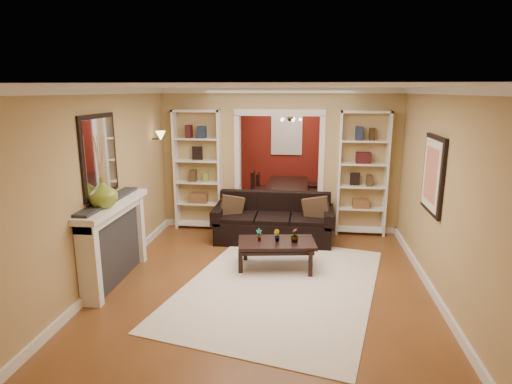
# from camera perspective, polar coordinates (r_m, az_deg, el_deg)

# --- Properties ---
(floor) EXTENTS (8.00, 8.00, 0.00)m
(floor) POSITION_cam_1_polar(r_m,az_deg,el_deg) (7.39, 2.32, -7.65)
(floor) COLOR brown
(floor) RESTS_ON ground
(ceiling) EXTENTS (8.00, 8.00, 0.00)m
(ceiling) POSITION_cam_1_polar(r_m,az_deg,el_deg) (6.89, 2.53, 13.80)
(ceiling) COLOR white
(ceiling) RESTS_ON ground
(wall_back) EXTENTS (8.00, 0.00, 8.00)m
(wall_back) POSITION_cam_1_polar(r_m,az_deg,el_deg) (10.96, 4.10, 6.54)
(wall_back) COLOR tan
(wall_back) RESTS_ON ground
(wall_front) EXTENTS (8.00, 0.00, 8.00)m
(wall_front) POSITION_cam_1_polar(r_m,az_deg,el_deg) (3.20, -3.42, -10.59)
(wall_front) COLOR tan
(wall_front) RESTS_ON ground
(wall_left) EXTENTS (0.00, 8.00, 8.00)m
(wall_left) POSITION_cam_1_polar(r_m,az_deg,el_deg) (7.53, -14.93, 3.00)
(wall_left) COLOR tan
(wall_left) RESTS_ON ground
(wall_right) EXTENTS (0.00, 8.00, 8.00)m
(wall_right) POSITION_cam_1_polar(r_m,az_deg,el_deg) (7.20, 20.58, 2.13)
(wall_right) COLOR tan
(wall_right) RESTS_ON ground
(partition_wall) EXTENTS (4.50, 0.15, 2.70)m
(partition_wall) POSITION_cam_1_polar(r_m,az_deg,el_deg) (8.19, 3.09, 4.24)
(partition_wall) COLOR tan
(partition_wall) RESTS_ON floor
(red_back_panel) EXTENTS (4.44, 0.04, 2.64)m
(red_back_panel) POSITION_cam_1_polar(r_m,az_deg,el_deg) (10.94, 4.09, 6.37)
(red_back_panel) COLOR maroon
(red_back_panel) RESTS_ON floor
(dining_window) EXTENTS (0.78, 0.03, 0.98)m
(dining_window) POSITION_cam_1_polar(r_m,az_deg,el_deg) (10.87, 4.10, 7.55)
(dining_window) COLOR #8CA5CC
(dining_window) RESTS_ON wall_back
(area_rug) EXTENTS (3.20, 3.95, 0.01)m
(area_rug) POSITION_cam_1_polar(r_m,az_deg,el_deg) (6.09, 3.18, -12.34)
(area_rug) COLOR white
(area_rug) RESTS_ON floor
(sofa) EXTENTS (2.13, 0.92, 0.83)m
(sofa) POSITION_cam_1_polar(r_m,az_deg,el_deg) (7.68, 2.34, -3.53)
(sofa) COLOR black
(sofa) RESTS_ON floor
(pillow_left) EXTENTS (0.42, 0.27, 0.41)m
(pillow_left) POSITION_cam_1_polar(r_m,az_deg,el_deg) (7.70, -3.28, -1.98)
(pillow_left) COLOR #513B22
(pillow_left) RESTS_ON sofa
(pillow_right) EXTENTS (0.46, 0.22, 0.45)m
(pillow_right) POSITION_cam_1_polar(r_m,az_deg,el_deg) (7.58, 8.06, -2.20)
(pillow_right) COLOR #513B22
(pillow_right) RESTS_ON sofa
(coffee_table) EXTENTS (1.23, 0.78, 0.44)m
(coffee_table) POSITION_cam_1_polar(r_m,az_deg,el_deg) (6.57, 2.75, -8.36)
(coffee_table) COLOR black
(coffee_table) RESTS_ON floor
(plant_left) EXTENTS (0.11, 0.09, 0.19)m
(plant_left) POSITION_cam_1_polar(r_m,az_deg,el_deg) (6.48, 0.41, -5.71)
(plant_left) COLOR #336626
(plant_left) RESTS_ON coffee_table
(plant_center) EXTENTS (0.13, 0.13, 0.18)m
(plant_center) POSITION_cam_1_polar(r_m,az_deg,el_deg) (6.46, 2.78, -5.82)
(plant_center) COLOR #336626
(plant_center) RESTS_ON coffee_table
(plant_right) EXTENTS (0.13, 0.13, 0.22)m
(plant_right) POSITION_cam_1_polar(r_m,az_deg,el_deg) (6.44, 5.17, -5.76)
(plant_right) COLOR #336626
(plant_right) RESTS_ON coffee_table
(bookshelf_left) EXTENTS (0.90, 0.30, 2.30)m
(bookshelf_left) POSITION_cam_1_polar(r_m,az_deg,el_deg) (8.31, -7.74, 2.87)
(bookshelf_left) COLOR white
(bookshelf_left) RESTS_ON floor
(bookshelf_right) EXTENTS (0.90, 0.30, 2.30)m
(bookshelf_right) POSITION_cam_1_polar(r_m,az_deg,el_deg) (8.11, 14.00, 2.33)
(bookshelf_right) COLOR white
(bookshelf_right) RESTS_ON floor
(fireplace) EXTENTS (0.32, 1.70, 1.16)m
(fireplace) POSITION_cam_1_polar(r_m,az_deg,el_deg) (6.33, -18.16, -6.39)
(fireplace) COLOR white
(fireplace) RESTS_ON floor
(vase) EXTENTS (0.45, 0.45, 0.39)m
(vase) POSITION_cam_1_polar(r_m,az_deg,el_deg) (5.89, -19.76, -0.09)
(vase) COLOR olive
(vase) RESTS_ON fireplace
(mirror) EXTENTS (0.03, 0.95, 1.10)m
(mirror) POSITION_cam_1_polar(r_m,az_deg,el_deg) (6.10, -20.18, 4.57)
(mirror) COLOR silver
(mirror) RESTS_ON wall_left
(wall_sconce) EXTENTS (0.18, 0.18, 0.22)m
(wall_sconce) POSITION_cam_1_polar(r_m,az_deg,el_deg) (7.94, -13.00, 7.12)
(wall_sconce) COLOR #FFE0A5
(wall_sconce) RESTS_ON wall_left
(framed_art) EXTENTS (0.04, 0.85, 1.05)m
(framed_art) POSITION_cam_1_polar(r_m,az_deg,el_deg) (6.20, 22.46, 2.16)
(framed_art) COLOR black
(framed_art) RESTS_ON wall_right
(dining_table) EXTENTS (1.65, 0.92, 0.58)m
(dining_table) POSITION_cam_1_polar(r_m,az_deg,el_deg) (9.89, 4.41, -0.45)
(dining_table) COLOR black
(dining_table) RESTS_ON floor
(dining_chair_nw) EXTENTS (0.55, 0.55, 0.92)m
(dining_chair_nw) POSITION_cam_1_polar(r_m,az_deg,el_deg) (9.60, 1.07, 0.21)
(dining_chair_nw) COLOR black
(dining_chair_nw) RESTS_ON floor
(dining_chair_ne) EXTENTS (0.58, 0.58, 0.90)m
(dining_chair_ne) POSITION_cam_1_polar(r_m,az_deg,el_deg) (9.56, 7.64, -0.05)
(dining_chair_ne) COLOR black
(dining_chair_ne) RESTS_ON floor
(dining_chair_sw) EXTENTS (0.47, 0.47, 0.76)m
(dining_chair_sw) POSITION_cam_1_polar(r_m,az_deg,el_deg) (10.20, 1.41, 0.52)
(dining_chair_sw) COLOR black
(dining_chair_sw) RESTS_ON floor
(dining_chair_se) EXTENTS (0.53, 0.53, 0.95)m
(dining_chair_se) POSITION_cam_1_polar(r_m,az_deg,el_deg) (10.14, 7.61, 0.87)
(dining_chair_se) COLOR black
(dining_chair_se) RESTS_ON floor
(chandelier) EXTENTS (0.50, 0.50, 0.30)m
(chandelier) POSITION_cam_1_polar(r_m,az_deg,el_deg) (9.61, 3.77, 9.60)
(chandelier) COLOR #3D2E1C
(chandelier) RESTS_ON ceiling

